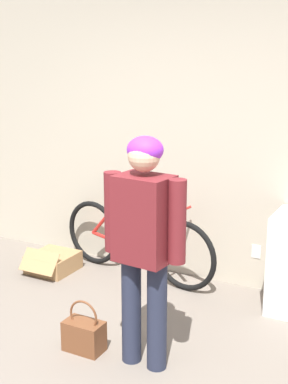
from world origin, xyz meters
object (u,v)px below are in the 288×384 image
person (144,233)px  handbag (84,335)px  bicycle (136,241)px  cardboard_box (53,262)px

person → handbag: 0.93m
bicycle → person: bearing=-50.4°
person → cardboard_box: (-1.55, 1.02, -0.85)m
person → bicycle: size_ratio=0.91×
bicycle → cardboard_box: size_ratio=3.48×
bicycle → handbag: 1.41m
handbag → cardboard_box: 1.53m
bicycle → handbag: bearing=-67.8°
bicycle → handbag: bicycle is taller
handbag → cardboard_box: bearing=135.6°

